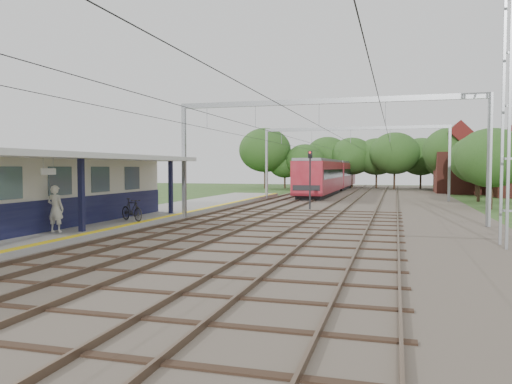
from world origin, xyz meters
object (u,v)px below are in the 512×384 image
(bicycle, at_px, (132,210))
(train, at_px, (332,175))
(signal_post, at_px, (310,173))
(person, at_px, (56,209))

(bicycle, xyz_separation_m, train, (5.43, 40.40, 1.25))
(signal_post, bearing_deg, person, -135.93)
(bicycle, bearing_deg, person, -160.10)
(train, height_order, signal_post, signal_post)
(person, xyz_separation_m, signal_post, (8.14, 17.69, 1.38))
(bicycle, relative_size, train, 0.05)
(bicycle, distance_m, signal_post, 14.78)
(bicycle, xyz_separation_m, signal_post, (7.28, 12.73, 1.81))
(signal_post, bearing_deg, train, 72.59)
(bicycle, bearing_deg, signal_post, -0.11)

